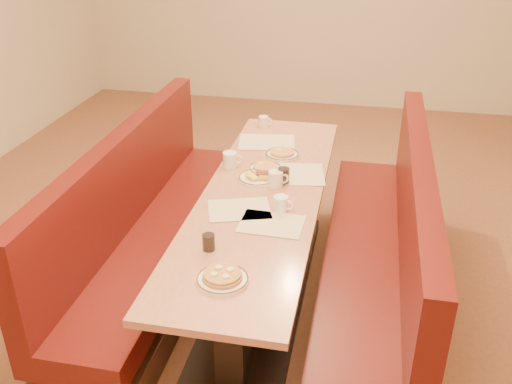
% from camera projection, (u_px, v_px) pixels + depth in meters
% --- Properties ---
extents(ground, '(8.00, 8.00, 0.00)m').
position_uv_depth(ground, '(262.00, 294.00, 3.75)').
color(ground, '#9E6647').
rests_on(ground, ground).
extents(diner_table, '(0.70, 2.50, 0.75)m').
position_uv_depth(diner_table, '(262.00, 246.00, 3.57)').
color(diner_table, black).
rests_on(diner_table, ground).
extents(booth_left, '(0.55, 2.50, 1.05)m').
position_uv_depth(booth_left, '(152.00, 236.00, 3.71)').
color(booth_left, '#4C3326').
rests_on(booth_left, ground).
extents(booth_right, '(0.55, 2.50, 1.05)m').
position_uv_depth(booth_right, '(380.00, 261.00, 3.45)').
color(booth_right, '#4C3326').
rests_on(booth_right, ground).
extents(placemat_near_left, '(0.41, 0.36, 0.00)m').
position_uv_depth(placemat_near_left, '(239.00, 209.00, 3.22)').
color(placemat_near_left, beige).
rests_on(placemat_near_left, diner_table).
extents(placemat_near_right, '(0.35, 0.27, 0.00)m').
position_uv_depth(placemat_near_right, '(272.00, 224.00, 3.08)').
color(placemat_near_right, beige).
rests_on(placemat_near_right, diner_table).
extents(placemat_far_left, '(0.44, 0.36, 0.00)m').
position_uv_depth(placemat_far_left, '(267.00, 142.00, 4.10)').
color(placemat_far_left, beige).
rests_on(placemat_far_left, diner_table).
extents(placemat_far_right, '(0.48, 0.39, 0.00)m').
position_uv_depth(placemat_far_right, '(289.00, 174.00, 3.63)').
color(placemat_far_right, beige).
rests_on(placemat_far_right, diner_table).
extents(pancake_plate, '(0.25, 0.25, 0.06)m').
position_uv_depth(pancake_plate, '(222.00, 278.00, 2.61)').
color(pancake_plate, white).
rests_on(pancake_plate, diner_table).
extents(eggs_plate, '(0.25, 0.25, 0.05)m').
position_uv_depth(eggs_plate, '(257.00, 177.00, 3.56)').
color(eggs_plate, white).
rests_on(eggs_plate, diner_table).
extents(extra_plate_mid, '(0.23, 0.23, 0.05)m').
position_uv_depth(extra_plate_mid, '(282.00, 154.00, 3.88)').
color(extra_plate_mid, white).
rests_on(extra_plate_mid, diner_table).
extents(extra_plate_far, '(0.22, 0.22, 0.04)m').
position_uv_depth(extra_plate_far, '(265.00, 168.00, 3.68)').
color(extra_plate_far, white).
rests_on(extra_plate_far, diner_table).
extents(coffee_mug_a, '(0.12, 0.08, 0.09)m').
position_uv_depth(coffee_mug_a, '(281.00, 204.00, 3.19)').
color(coffee_mug_a, white).
rests_on(coffee_mug_a, diner_table).
extents(coffee_mug_b, '(0.13, 0.09, 0.10)m').
position_uv_depth(coffee_mug_b, '(230.00, 159.00, 3.72)').
color(coffee_mug_b, white).
rests_on(coffee_mug_b, diner_table).
extents(coffee_mug_c, '(0.13, 0.09, 0.10)m').
position_uv_depth(coffee_mug_c, '(276.00, 178.00, 3.47)').
color(coffee_mug_c, white).
rests_on(coffee_mug_c, diner_table).
extents(coffee_mug_d, '(0.11, 0.07, 0.08)m').
position_uv_depth(coffee_mug_d, '(264.00, 121.00, 4.38)').
color(coffee_mug_d, white).
rests_on(coffee_mug_d, diner_table).
extents(soda_tumbler_near, '(0.06, 0.06, 0.09)m').
position_uv_depth(soda_tumbler_near, '(209.00, 242.00, 2.84)').
color(soda_tumbler_near, black).
rests_on(soda_tumbler_near, diner_table).
extents(soda_tumbler_mid, '(0.07, 0.07, 0.10)m').
position_uv_depth(soda_tumbler_mid, '(283.00, 176.00, 3.50)').
color(soda_tumbler_mid, black).
rests_on(soda_tumbler_mid, diner_table).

